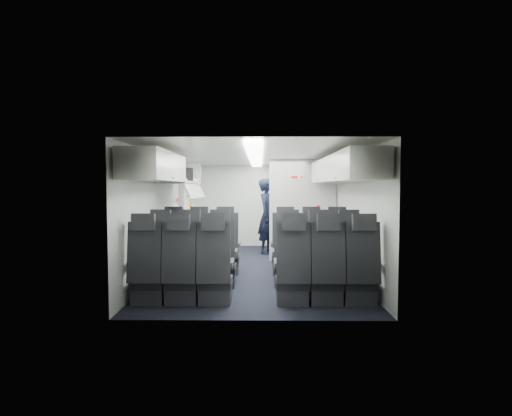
{
  "coord_description": "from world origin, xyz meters",
  "views": [
    {
      "loc": [
        0.09,
        -7.62,
        1.57
      ],
      "look_at": [
        0.0,
        0.4,
        1.15
      ],
      "focal_mm": 28.0,
      "sensor_mm": 36.0,
      "label": 1
    }
  ],
  "objects_px": {
    "seat_row_front": "(255,252)",
    "flight_attendant": "(268,216)",
    "seat_row_rear": "(254,274)",
    "boarding_door": "(186,214)",
    "seat_row_mid": "(255,262)",
    "carry_on_bag": "(179,174)",
    "galley_unit": "(294,211)"
  },
  "relations": [
    {
      "from": "seat_row_rear",
      "to": "galley_unit",
      "type": "relative_size",
      "value": 1.75
    },
    {
      "from": "seat_row_front",
      "to": "galley_unit",
      "type": "height_order",
      "value": "galley_unit"
    },
    {
      "from": "seat_row_rear",
      "to": "boarding_door",
      "type": "bearing_deg",
      "value": 112.87
    },
    {
      "from": "boarding_door",
      "to": "carry_on_bag",
      "type": "relative_size",
      "value": 4.65
    },
    {
      "from": "seat_row_rear",
      "to": "boarding_door",
      "type": "relative_size",
      "value": 1.79
    },
    {
      "from": "seat_row_mid",
      "to": "boarding_door",
      "type": "distance_m",
      "value": 3.45
    },
    {
      "from": "flight_attendant",
      "to": "seat_row_mid",
      "type": "bearing_deg",
      "value": -164.11
    },
    {
      "from": "seat_row_front",
      "to": "carry_on_bag",
      "type": "relative_size",
      "value": 8.32
    },
    {
      "from": "galley_unit",
      "to": "carry_on_bag",
      "type": "xyz_separation_m",
      "value": [
        -2.31,
        -3.19,
        0.85
      ]
    },
    {
      "from": "galley_unit",
      "to": "carry_on_bag",
      "type": "height_order",
      "value": "carry_on_bag"
    },
    {
      "from": "seat_row_mid",
      "to": "carry_on_bag",
      "type": "height_order",
      "value": "carry_on_bag"
    },
    {
      "from": "seat_row_front",
      "to": "seat_row_rear",
      "type": "relative_size",
      "value": 1.0
    },
    {
      "from": "seat_row_mid",
      "to": "flight_attendant",
      "type": "bearing_deg",
      "value": 85.41
    },
    {
      "from": "seat_row_mid",
      "to": "galley_unit",
      "type": "relative_size",
      "value": 1.75
    },
    {
      "from": "seat_row_front",
      "to": "flight_attendant",
      "type": "height_order",
      "value": "flight_attendant"
    },
    {
      "from": "galley_unit",
      "to": "carry_on_bag",
      "type": "bearing_deg",
      "value": -125.98
    },
    {
      "from": "seat_row_mid",
      "to": "galley_unit",
      "type": "height_order",
      "value": "galley_unit"
    },
    {
      "from": "carry_on_bag",
      "to": "flight_attendant",
      "type": "bearing_deg",
      "value": 73.5
    },
    {
      "from": "galley_unit",
      "to": "carry_on_bag",
      "type": "relative_size",
      "value": 4.75
    },
    {
      "from": "boarding_door",
      "to": "carry_on_bag",
      "type": "bearing_deg",
      "value": -82.24
    },
    {
      "from": "seat_row_rear",
      "to": "galley_unit",
      "type": "xyz_separation_m",
      "value": [
        0.95,
        5.05,
        0.55
      ]
    },
    {
      "from": "seat_row_rear",
      "to": "seat_row_front",
      "type": "bearing_deg",
      "value": 90.0
    },
    {
      "from": "flight_attendant",
      "to": "carry_on_bag",
      "type": "height_order",
      "value": "carry_on_bag"
    },
    {
      "from": "seat_row_mid",
      "to": "boarding_door",
      "type": "bearing_deg",
      "value": 118.77
    },
    {
      "from": "seat_row_front",
      "to": "seat_row_mid",
      "type": "height_order",
      "value": "same"
    },
    {
      "from": "galley_unit",
      "to": "seat_row_rear",
      "type": "bearing_deg",
      "value": -100.65
    },
    {
      "from": "galley_unit",
      "to": "boarding_door",
      "type": "bearing_deg",
      "value": -155.72
    },
    {
      "from": "seat_row_rear",
      "to": "flight_attendant",
      "type": "relative_size",
      "value": 1.87
    },
    {
      "from": "seat_row_front",
      "to": "boarding_door",
      "type": "height_order",
      "value": "boarding_door"
    },
    {
      "from": "seat_row_rear",
      "to": "flight_attendant",
      "type": "xyz_separation_m",
      "value": [
        0.26,
        4.13,
        0.49
      ]
    },
    {
      "from": "galley_unit",
      "to": "seat_row_mid",
      "type": "bearing_deg",
      "value": -102.88
    },
    {
      "from": "seat_row_front",
      "to": "flight_attendant",
      "type": "distance_m",
      "value": 2.39
    }
  ]
}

